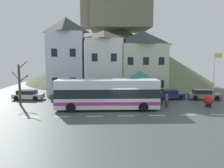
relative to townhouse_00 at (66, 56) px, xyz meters
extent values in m
cube|color=#474F4C|center=(7.56, -11.58, -5.76)|extent=(40.00, 60.00, 0.06)
cube|color=silver|center=(-1.44, -13.32, -5.73)|extent=(1.60, 0.20, 0.01)
cube|color=silver|center=(1.56, -13.32, -5.73)|extent=(1.60, 0.20, 0.01)
cube|color=silver|center=(4.56, -13.32, -5.73)|extent=(1.60, 0.20, 0.01)
cube|color=silver|center=(7.56, -13.32, -5.73)|extent=(1.60, 0.20, 0.01)
cube|color=silver|center=(10.56, -13.32, -5.73)|extent=(1.60, 0.20, 0.01)
cube|color=silver|center=(13.56, -13.32, -5.73)|extent=(1.60, 0.20, 0.01)
cube|color=silver|center=(16.56, -13.32, -5.73)|extent=(1.60, 0.20, 0.01)
cube|color=silver|center=(0.00, 0.00, -1.11)|extent=(5.06, 5.16, 9.23)
pyramid|color=#393F39|center=(0.00, 0.00, 4.62)|extent=(5.06, 5.16, 2.23)
cube|color=black|center=(-1.27, -2.61, -3.52)|extent=(0.80, 0.06, 1.10)
cube|color=black|center=(1.27, -2.61, -3.52)|extent=(0.80, 0.06, 1.10)
cube|color=black|center=(-1.27, -2.61, 0.49)|extent=(0.80, 0.06, 1.10)
cube|color=black|center=(1.27, -2.61, 0.49)|extent=(0.80, 0.06, 1.10)
cube|color=white|center=(5.62, 0.48, -1.59)|extent=(5.35, 6.12, 8.28)
pyramid|color=#473E3D|center=(5.62, 0.48, 3.23)|extent=(5.35, 6.12, 1.37)
cube|color=black|center=(4.29, -2.61, -3.75)|extent=(0.80, 0.06, 1.10)
cube|color=black|center=(6.96, -2.61, -3.75)|extent=(0.80, 0.06, 1.10)
cube|color=black|center=(4.29, -2.61, -0.15)|extent=(0.80, 0.06, 1.10)
cube|color=black|center=(6.96, -2.61, -0.15)|extent=(0.80, 0.06, 1.10)
cube|color=beige|center=(11.54, 0.42, -1.97)|extent=(6.65, 5.99, 7.51)
pyramid|color=#333B3F|center=(11.54, 0.42, 2.83)|extent=(6.65, 5.99, 2.10)
cube|color=black|center=(9.32, -2.61, -3.93)|extent=(0.80, 0.06, 1.10)
cube|color=black|center=(11.54, -2.61, -3.93)|extent=(0.80, 0.06, 1.10)
cube|color=black|center=(13.75, -2.61, -3.93)|extent=(0.80, 0.06, 1.10)
cube|color=black|center=(9.32, -2.61, -0.67)|extent=(0.80, 0.06, 1.10)
cube|color=black|center=(11.54, -2.61, -0.67)|extent=(0.80, 0.06, 1.10)
cube|color=black|center=(13.75, -2.61, -0.67)|extent=(0.80, 0.06, 1.10)
cone|color=#5D6648|center=(9.54, 20.50, 0.80)|extent=(42.96, 42.96, 13.07)
cube|color=#696A55|center=(9.54, 20.50, 9.82)|extent=(13.31, 13.31, 7.05)
cylinder|color=#6C6858|center=(2.88, 17.17, 11.33)|extent=(4.61, 4.61, 10.08)
cube|color=white|center=(5.81, -10.56, -4.92)|extent=(10.91, 2.71, 1.13)
cube|color=#BF338C|center=(5.81, -10.56, -4.86)|extent=(10.93, 2.73, 0.36)
cube|color=#19232D|center=(5.81, -10.56, -3.88)|extent=(10.81, 2.67, 0.95)
cube|color=white|center=(5.81, -10.56, -2.96)|extent=(10.91, 2.71, 0.89)
cube|color=#19232D|center=(11.26, -10.66, -3.88)|extent=(0.10, 2.12, 0.91)
cylinder|color=black|center=(9.53, -9.42, -5.23)|extent=(1.00, 0.30, 1.00)
cylinder|color=black|center=(9.48, -11.84, -5.23)|extent=(1.00, 0.30, 1.00)
cylinder|color=black|center=(2.14, -9.29, -5.23)|extent=(1.00, 0.30, 1.00)
cylinder|color=black|center=(2.09, -11.71, -5.23)|extent=(1.00, 0.30, 1.00)
cylinder|color=#473D33|center=(8.34, -5.33, -4.53)|extent=(0.14, 0.14, 2.40)
cylinder|color=#473D33|center=(11.64, -5.33, -4.53)|extent=(0.14, 0.14, 2.40)
cylinder|color=#473D33|center=(8.34, -8.63, -4.53)|extent=(0.14, 0.14, 2.40)
cylinder|color=#473D33|center=(11.64, -8.63, -4.53)|extent=(0.14, 0.14, 2.40)
pyramid|color=#247C71|center=(9.99, -6.98, -2.56)|extent=(3.60, 3.60, 1.54)
cube|color=silver|center=(-4.48, -4.25, -5.25)|extent=(4.05, 2.19, 0.59)
cube|color=#1E232D|center=(-4.67, -4.23, -4.73)|extent=(2.49, 1.80, 0.47)
cylinder|color=black|center=(-3.11, -3.56, -5.41)|extent=(0.66, 0.27, 0.64)
cylinder|color=black|center=(-3.30, -5.23, -5.41)|extent=(0.66, 0.27, 0.64)
cylinder|color=black|center=(-5.65, -3.27, -5.41)|extent=(0.66, 0.27, 0.64)
cylinder|color=black|center=(-5.84, -4.94, -5.41)|extent=(0.66, 0.27, 0.64)
cube|color=navy|center=(14.19, -4.88, -5.24)|extent=(4.19, 2.13, 0.63)
cube|color=#1E232D|center=(13.99, -4.89, -4.68)|extent=(2.56, 1.78, 0.48)
cylinder|color=black|center=(15.45, -3.91, -5.41)|extent=(0.65, 0.25, 0.64)
cylinder|color=black|center=(15.60, -5.61, -5.41)|extent=(0.65, 0.25, 0.64)
cylinder|color=black|center=(12.78, -4.14, -5.41)|extent=(0.65, 0.25, 0.64)
cylinder|color=black|center=(12.93, -5.84, -5.41)|extent=(0.65, 0.25, 0.64)
cube|color=slate|center=(18.91, -5.29, -5.24)|extent=(4.30, 2.32, 0.62)
cube|color=#1E232D|center=(18.71, -5.26, -4.66)|extent=(2.65, 1.87, 0.52)
cylinder|color=black|center=(20.37, -4.67, -5.41)|extent=(0.66, 0.29, 0.64)
cylinder|color=black|center=(20.12, -6.31, -5.41)|extent=(0.66, 0.29, 0.64)
cylinder|color=black|center=(17.70, -4.27, -5.41)|extent=(0.66, 0.29, 0.64)
cylinder|color=black|center=(17.45, -5.91, -5.41)|extent=(0.66, 0.29, 0.64)
cube|color=#325233|center=(0.89, -5.03, -5.22)|extent=(4.50, 2.15, 0.67)
cube|color=#1E232D|center=(1.11, -5.05, -4.60)|extent=(2.74, 1.79, 0.56)
cylinder|color=black|center=(-0.61, -5.76, -5.41)|extent=(0.65, 0.25, 0.64)
cylinder|color=black|center=(-0.47, -4.05, -5.41)|extent=(0.65, 0.25, 0.64)
cylinder|color=black|center=(2.26, -6.00, -5.41)|extent=(0.65, 0.25, 0.64)
cylinder|color=black|center=(2.40, -4.29, -5.41)|extent=(0.65, 0.25, 0.64)
cylinder|color=#38332D|center=(12.41, -9.73, -5.36)|extent=(0.17, 0.17, 0.74)
cylinder|color=#38332D|center=(12.61, -9.75, -5.36)|extent=(0.17, 0.17, 0.74)
cylinder|color=#7F6B56|center=(12.51, -9.74, -4.72)|extent=(0.31, 0.31, 0.63)
sphere|color=tan|center=(12.51, -9.74, -4.31)|extent=(0.20, 0.20, 0.20)
cylinder|color=#38332D|center=(12.41, -8.12, -5.32)|extent=(0.15, 0.15, 0.82)
cylinder|color=#38332D|center=(12.20, -8.06, -5.32)|extent=(0.15, 0.15, 0.82)
cylinder|color=#2D382D|center=(12.30, -8.09, -4.65)|extent=(0.34, 0.34, 0.60)
sphere|color=tan|center=(12.30, -8.09, -4.24)|extent=(0.22, 0.22, 0.22)
cube|color=brown|center=(9.07, -5.42, -5.28)|extent=(1.72, 0.45, 0.08)
cube|color=brown|center=(9.07, -5.19, -5.06)|extent=(1.72, 0.06, 0.40)
cube|color=#2D2D33|center=(8.29, -5.42, -5.50)|extent=(0.08, 0.36, 0.45)
cube|color=#2D2D33|center=(9.85, -5.42, -5.50)|extent=(0.08, 0.36, 0.45)
cylinder|color=silver|center=(18.89, -7.60, -2.66)|extent=(0.10, 0.10, 6.14)
cube|color=yellow|center=(19.34, -7.60, 0.06)|extent=(0.90, 0.03, 0.56)
cylinder|color=black|center=(17.24, -9.92, -5.60)|extent=(0.65, 0.65, 0.25)
sphere|color=red|center=(17.24, -9.92, -4.94)|extent=(1.08, 1.08, 1.08)
cylinder|color=brown|center=(-4.38, -7.61, -3.36)|extent=(0.26, 0.26, 4.74)
cylinder|color=brown|center=(-3.85, -7.70, -2.65)|extent=(1.10, 0.25, 0.95)
cylinder|color=brown|center=(-3.89, -7.56, -2.62)|extent=(1.03, 0.18, 0.66)
cylinder|color=brown|center=(-4.84, -7.45, -2.32)|extent=(1.00, 0.41, 1.07)
cylinder|color=brown|center=(-3.83, -7.83, -1.05)|extent=(1.19, 0.56, 0.94)
camera|label=1|loc=(5.19, -34.27, -0.18)|focal=36.14mm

